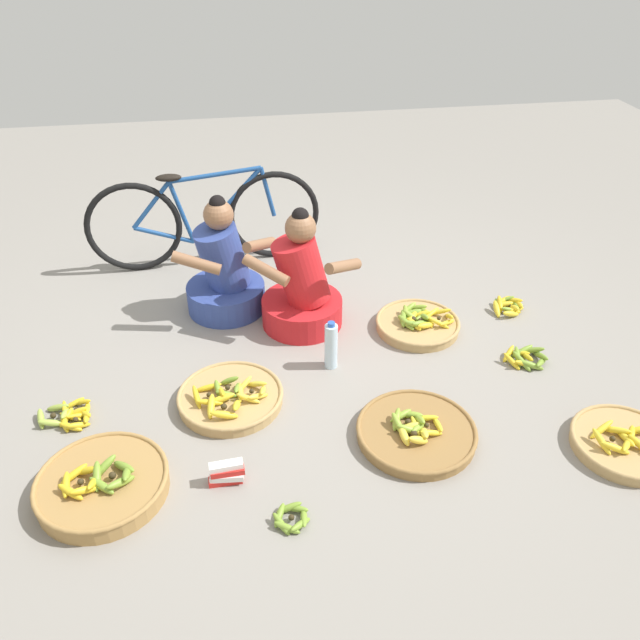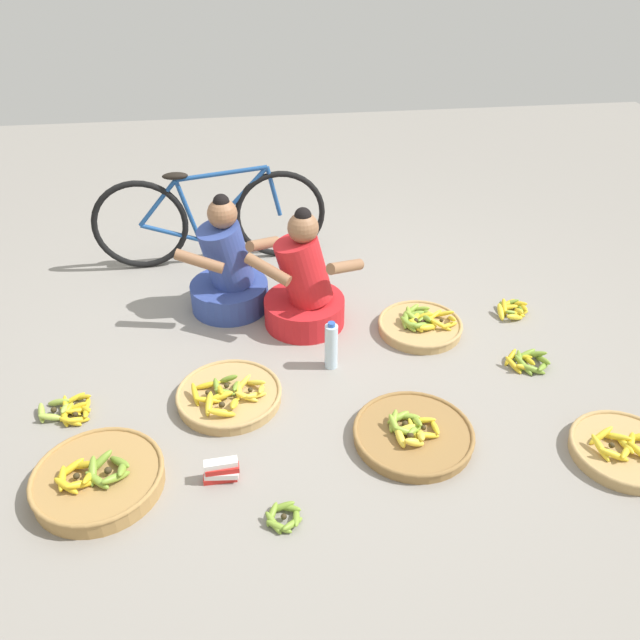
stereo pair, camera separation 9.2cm
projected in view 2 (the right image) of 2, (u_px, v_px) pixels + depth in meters
The scene contains 15 objects.
ground_plane at pixel (316, 349), 3.91m from camera, with size 10.00×10.00×0.00m, color gray.
vendor_woman_front at pixel (304, 289), 4.01m from camera, with size 0.75×0.52×0.81m.
vendor_woman_behind at pixel (228, 273), 4.17m from camera, with size 0.68×0.54×0.81m.
bicycle_leaning at pixel (211, 218), 4.65m from camera, with size 1.70×0.13×0.73m.
banana_basket_back_right at pixel (413, 434), 3.25m from camera, with size 0.62×0.62×0.13m.
banana_basket_mid_left at pixel (98, 478), 2.97m from camera, with size 0.62×0.62×0.17m.
banana_basket_back_left at pixel (420, 325), 4.05m from camera, with size 0.54×0.54×0.14m.
banana_basket_front_left at pixel (625, 450), 3.15m from camera, with size 0.54×0.54×0.13m.
banana_basket_near_vendor at pixel (229, 395), 3.49m from camera, with size 0.58×0.58×0.14m.
loose_bananas_mid_right at pixel (527, 361), 3.76m from camera, with size 0.29×0.24×0.10m.
loose_bananas_back_center at pixel (513, 309), 4.23m from camera, with size 0.24×0.25×0.09m.
loose_bananas_near_bicycle at pixel (283, 517), 2.83m from camera, with size 0.19×0.19×0.06m.
loose_bananas_front_right at pixel (69, 410), 3.41m from camera, with size 0.31×0.27×0.08m.
water_bottle at pixel (331, 346), 3.69m from camera, with size 0.08×0.08×0.31m.
packet_carton_stack at pixel (221, 471), 3.01m from camera, with size 0.18×0.08×0.12m.
Camera 2 is at (-0.39, -3.12, 2.34)m, focal length 35.55 mm.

